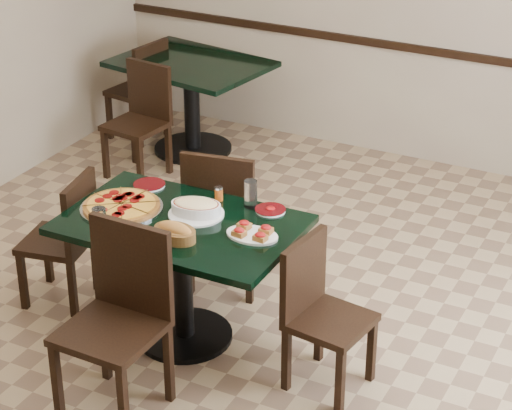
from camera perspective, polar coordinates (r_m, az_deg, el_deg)
The scene contains 20 objects.
floor at distance 5.87m, azimuth -0.73°, elevation -6.87°, with size 5.50×5.50×0.00m, color #927854.
main_table at distance 5.48m, azimuth -4.27°, elevation -2.63°, with size 1.28×0.82×0.75m.
back_table at distance 7.94m, azimuth -3.72°, elevation 6.64°, with size 1.26×1.00×0.75m.
chair_far at distance 5.95m, azimuth -1.82°, elevation -0.44°, with size 0.51×0.51×0.95m.
chair_near at distance 5.03m, azimuth -7.75°, elevation -5.90°, with size 0.47×0.47×0.99m.
chair_right at distance 5.20m, azimuth 3.60°, elevation -5.82°, with size 0.43×0.43×0.83m.
chair_left at distance 5.98m, azimuth -10.73°, elevation -1.65°, with size 0.45×0.45×0.82m.
back_chair_near at distance 7.60m, azimuth -6.54°, elevation 5.18°, with size 0.45×0.45×0.86m.
back_chair_left at distance 8.22m, azimuth -6.47°, elevation 6.79°, with size 0.45×0.45×0.84m.
pepperoni_pizza at distance 5.56m, azimuth -7.70°, elevation -0.05°, with size 0.46×0.46×0.04m.
lasagna_casserole at distance 5.43m, azimuth -3.44°, elevation -0.15°, with size 0.31×0.31×0.09m.
bread_basket at distance 5.20m, azimuth -4.65°, elevation -1.56°, with size 0.26×0.19×0.10m.
bruschetta_platter at distance 5.22m, azimuth -0.22°, elevation -1.58°, with size 0.29×0.20×0.05m.
side_plate_near at distance 5.23m, azimuth -7.78°, elevation -1.98°, with size 0.16×0.16×0.02m.
side_plate_far_r at distance 5.48m, azimuth 0.83°, elevation -0.27°, with size 0.17×0.17×0.03m.
side_plate_far_l at distance 5.80m, azimuth -6.12°, elevation 1.16°, with size 0.19×0.19×0.02m.
napkin_setting at distance 5.21m, azimuth -6.89°, elevation -2.11°, with size 0.18×0.18×0.01m.
water_glass_a at distance 5.50m, azimuth -0.30°, elevation 0.64°, with size 0.07×0.07×0.16m, color white.
water_glass_b at distance 5.27m, azimuth -8.92°, elevation -0.97°, with size 0.07×0.07×0.16m, color white.
pepper_shaker at distance 5.59m, azimuth -2.14°, elevation 0.67°, with size 0.05×0.05×0.08m.
Camera 1 is at (2.29, -4.31, 3.26)m, focal length 70.00 mm.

